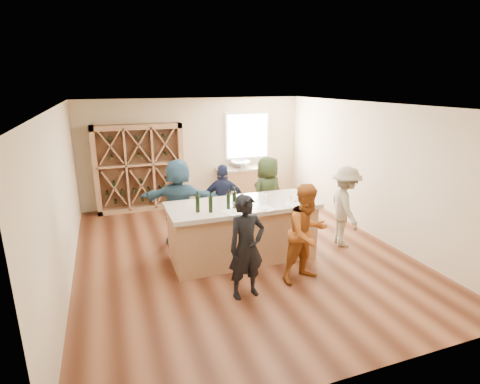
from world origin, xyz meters
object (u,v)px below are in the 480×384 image
object	(u,v)px
person_near_right	(307,233)
person_far_left	(179,202)
wine_rack	(140,168)
person_server	(345,207)
sink	(240,164)
tasting_counter_base	(242,233)
wine_bottle_e	(234,200)
wine_bottle_b	(211,205)
person_far_mid	(224,202)
person_near_left	(247,247)
person_far_right	(267,195)
wine_bottle_d	(228,202)
wine_bottle_a	(198,204)

from	to	relation	value
person_near_right	person_far_left	xyz separation A→B (m)	(-1.66, 2.22, 0.05)
wine_rack	person_server	xyz separation A→B (m)	(3.60, -3.68, -0.29)
sink	tasting_counter_base	xyz separation A→B (m)	(-1.22, -3.47, -0.51)
wine_bottle_e	sink	bearing A→B (deg)	68.47
sink	person_near_right	size ratio (longest dim) A/B	0.33
tasting_counter_base	wine_bottle_b	world-z (taller)	wine_bottle_b
wine_bottle_e	person_far_mid	bearing A→B (deg)	81.59
person_near_left	person_far_left	world-z (taller)	person_far_left
tasting_counter_base	person_far_right	bearing A→B (deg)	47.32
person_far_left	wine_bottle_d	bearing A→B (deg)	135.12
person_near_left	person_far_mid	distance (m)	2.28
wine_bottle_b	person_far_right	bearing A→B (deg)	38.94
sink	person_near_left	xyz separation A→B (m)	(-1.62, -4.71, -0.20)
wine_bottle_e	person_far_left	size ratio (longest dim) A/B	0.16
wine_bottle_b	person_near_left	xyz separation A→B (m)	(0.28, -0.97, -0.40)
person_far_mid	person_far_left	xyz separation A→B (m)	(-0.91, 0.09, 0.09)
person_near_left	person_server	world-z (taller)	person_near_left
sink	wine_bottle_d	world-z (taller)	wine_bottle_d
person_near_right	person_far_left	size ratio (longest dim) A/B	0.94
person_far_right	person_near_left	bearing A→B (deg)	39.24
tasting_counter_base	person_far_left	world-z (taller)	person_far_left
tasting_counter_base	wine_bottle_d	xyz separation A→B (m)	(-0.34, -0.22, 0.71)
sink	person_far_right	bearing A→B (deg)	-95.95
person_far_right	person_far_left	size ratio (longest dim) A/B	0.95
sink	wine_rack	bearing A→B (deg)	178.51
wine_bottle_d	person_near_left	distance (m)	1.10
person_far_left	person_near_left	bearing A→B (deg)	123.62
wine_rack	person_near_left	world-z (taller)	wine_rack
wine_bottle_e	person_server	world-z (taller)	person_server
wine_bottle_b	person_far_right	xyz separation A→B (m)	(1.64, 1.33, -0.38)
wine_bottle_e	person_server	size ratio (longest dim) A/B	0.18
sink	person_far_mid	bearing A→B (deg)	-117.20
wine_bottle_e	person_near_left	distance (m)	1.16
wine_bottle_b	person_far_left	size ratio (longest dim) A/B	0.15
wine_rack	person_far_mid	world-z (taller)	wine_rack
person_far_mid	wine_bottle_b	bearing A→B (deg)	80.08
wine_bottle_e	person_far_right	distance (m)	1.75
sink	person_near_right	world-z (taller)	person_near_right
wine_bottle_e	wine_bottle_a	bearing A→B (deg)	-178.77
wine_rack	person_near_right	world-z (taller)	wine_rack
person_near_left	person_far_right	bearing A→B (deg)	52.14
person_server	person_far_right	xyz separation A→B (m)	(-1.15, 1.19, 0.03)
wine_bottle_e	wine_bottle_b	bearing A→B (deg)	-168.08
person_near_right	person_server	world-z (taller)	person_near_right
person_far_mid	wine_bottle_a	bearing A→B (deg)	71.51
person_far_mid	person_far_left	distance (m)	0.92
wine_bottle_e	person_server	distance (m)	2.38
person_far_right	person_far_left	world-z (taller)	person_far_left
person_near_right	wine_bottle_d	bearing A→B (deg)	127.54
wine_bottle_d	person_far_left	distance (m)	1.49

